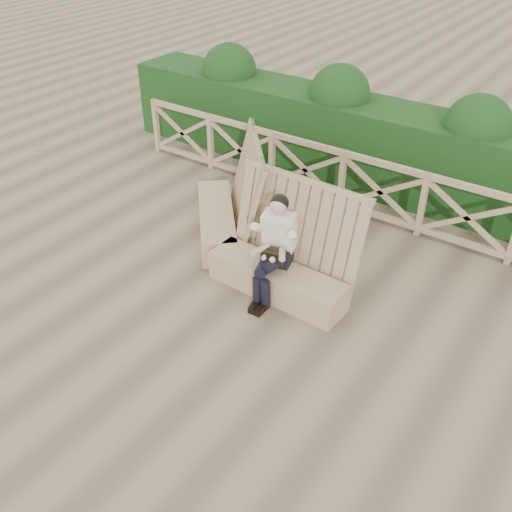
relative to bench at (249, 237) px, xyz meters
The scene contains 5 objects.
ground 1.78m from the bench, 50.98° to the right, with size 60.00×60.00×0.00m, color brown.
bench is the anchor object (origin of this frame).
woman 0.94m from the bench, 30.23° to the right, with size 0.51×0.96×1.47m.
guardrail 2.42m from the bench, 62.96° to the left, with size 10.10×0.09×1.10m.
hedge 3.54m from the bench, 71.87° to the left, with size 12.00×1.20×1.50m, color black.
Camera 1 is at (3.11, -4.42, 4.96)m, focal length 40.00 mm.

